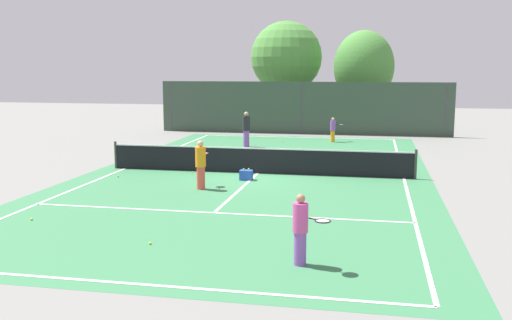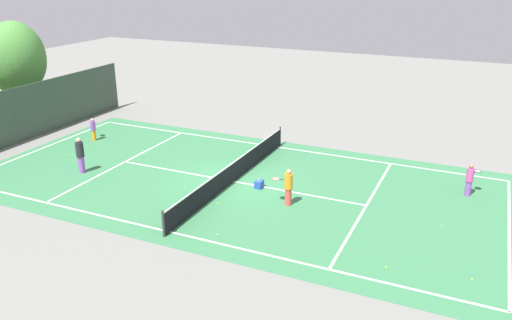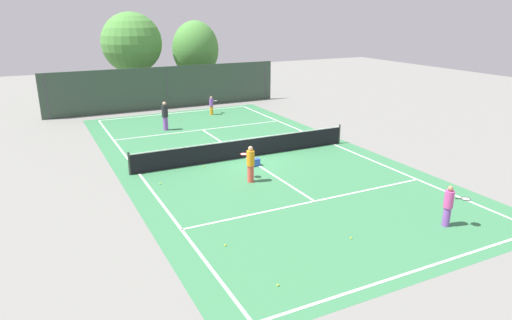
% 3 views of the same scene
% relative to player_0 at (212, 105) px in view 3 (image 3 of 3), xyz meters
% --- Properties ---
extents(ground_plane, '(80.00, 80.00, 0.00)m').
position_rel_player_0_xyz_m(ground_plane, '(-2.17, -10.31, -0.70)').
color(ground_plane, slate).
extents(court_surface, '(13.00, 25.00, 0.01)m').
position_rel_player_0_xyz_m(court_surface, '(-2.17, -10.31, -0.70)').
color(court_surface, '#387A4C').
rests_on(court_surface, ground_plane).
extents(tennis_net, '(11.90, 0.10, 1.10)m').
position_rel_player_0_xyz_m(tennis_net, '(-2.17, -10.31, -0.19)').
color(tennis_net, '#333833').
rests_on(tennis_net, ground_plane).
extents(perimeter_fence, '(18.00, 0.12, 3.20)m').
position_rel_player_0_xyz_m(perimeter_fence, '(-2.17, 3.69, 0.90)').
color(perimeter_fence, '#384C3D').
rests_on(perimeter_fence, ground_plane).
extents(tree_0, '(4.83, 4.83, 7.17)m').
position_rel_player_0_xyz_m(tree_0, '(-3.76, 7.63, 4.04)').
color(tree_0, brown).
rests_on(tree_0, ground_plane).
extents(tree_1, '(3.92, 3.61, 6.46)m').
position_rel_player_0_xyz_m(tree_1, '(1.44, 7.10, 3.38)').
color(tree_1, brown).
rests_on(tree_1, ground_plane).
extents(player_0, '(0.82, 0.69, 1.35)m').
position_rel_player_0_xyz_m(player_0, '(0.00, 0.00, 0.00)').
color(player_0, orange).
rests_on(player_0, ground_plane).
extents(player_1, '(0.87, 0.67, 1.51)m').
position_rel_player_0_xyz_m(player_1, '(0.76, -20.60, 0.08)').
color(player_1, purple).
rests_on(player_1, ground_plane).
extents(player_2, '(0.41, 0.93, 1.65)m').
position_rel_player_0_xyz_m(player_2, '(-3.49, -13.59, 0.15)').
color(player_2, '#E54C3F').
rests_on(player_2, ground_plane).
extents(player_3, '(0.39, 0.39, 1.82)m').
position_rel_player_0_xyz_m(player_3, '(-4.26, -2.91, 0.23)').
color(player_3, purple).
rests_on(player_3, ground_plane).
extents(ball_crate, '(0.45, 0.32, 0.43)m').
position_rel_player_0_xyz_m(ball_crate, '(-2.34, -11.72, -0.52)').
color(ball_crate, blue).
rests_on(ball_crate, ground_plane).
extents(tennis_ball_0, '(0.07, 0.07, 0.07)m').
position_rel_player_0_xyz_m(tennis_ball_0, '(-2.67, -0.64, -0.67)').
color(tennis_ball_0, '#CCE533').
rests_on(tennis_ball_0, ground_plane).
extents(tennis_ball_1, '(0.07, 0.07, 0.07)m').
position_rel_player_0_xyz_m(tennis_ball_1, '(-7.16, -12.13, -0.67)').
color(tennis_ball_1, '#CCE533').
rests_on(tennis_ball_1, ground_plane).
extents(tennis_ball_2, '(0.07, 0.07, 0.07)m').
position_rel_player_0_xyz_m(tennis_ball_2, '(-2.83, -19.88, -0.67)').
color(tennis_ball_2, '#CCE533').
rests_on(tennis_ball_2, ground_plane).
extents(tennis_ball_3, '(0.07, 0.07, 0.07)m').
position_rel_player_0_xyz_m(tennis_ball_3, '(-6.77, -18.46, -0.67)').
color(tennis_ball_3, '#CCE533').
rests_on(tennis_ball_3, ground_plane).
extents(tennis_ball_4, '(0.07, 0.07, 0.07)m').
position_rel_player_0_xyz_m(tennis_ball_4, '(-4.66, -10.82, -0.67)').
color(tennis_ball_4, '#CCE533').
rests_on(tennis_ball_4, ground_plane).
extents(tennis_ball_5, '(0.07, 0.07, 0.07)m').
position_rel_player_0_xyz_m(tennis_ball_5, '(-6.35, -21.18, -0.67)').
color(tennis_ball_5, '#CCE533').
rests_on(tennis_ball_5, ground_plane).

